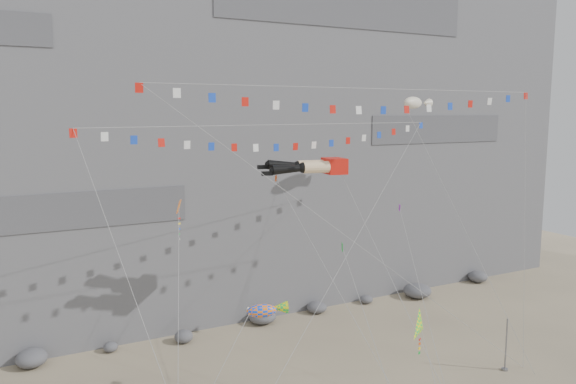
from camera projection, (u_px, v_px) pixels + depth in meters
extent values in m
cube|color=slate|center=(205.00, 66.00, 62.93)|extent=(80.00, 28.00, 50.00)
cylinder|color=gray|center=(506.00, 345.00, 43.24)|extent=(0.12, 0.12, 4.18)
cube|color=red|center=(334.00, 166.00, 43.14)|extent=(1.79, 2.24, 1.19)
cylinder|color=beige|center=(316.00, 167.00, 42.04)|extent=(2.14, 1.21, 0.88)
sphere|color=black|center=(303.00, 168.00, 41.73)|extent=(0.81, 0.81, 0.81)
cone|color=black|center=(288.00, 169.00, 41.38)|extent=(2.50, 1.13, 0.82)
cube|color=black|center=(267.00, 173.00, 40.92)|extent=(0.83, 0.47, 0.29)
cylinder|color=beige|center=(310.00, 166.00, 43.16)|extent=(2.14, 1.21, 0.88)
sphere|color=black|center=(298.00, 166.00, 42.86)|extent=(0.81, 0.81, 0.81)
cone|color=black|center=(283.00, 165.00, 42.47)|extent=(2.52, 1.13, 0.88)
cube|color=black|center=(263.00, 167.00, 42.00)|extent=(0.83, 0.47, 0.29)
cylinder|color=gray|center=(397.00, 295.00, 37.08)|extent=(0.03, 0.03, 22.57)
cylinder|color=gray|center=(255.00, 279.00, 35.25)|extent=(0.03, 0.03, 25.12)
cylinder|color=gray|center=(452.00, 237.00, 41.22)|extent=(0.03, 0.03, 25.03)
cube|color=gray|center=(523.00, 367.00, 43.95)|extent=(0.16, 0.16, 0.10)
cylinder|color=gray|center=(178.00, 343.00, 31.42)|extent=(0.03, 0.03, 16.46)
cylinder|color=gray|center=(469.00, 227.00, 46.59)|extent=(0.03, 0.03, 24.48)
cube|color=gray|center=(535.00, 374.00, 42.73)|extent=(0.16, 0.16, 0.10)
cylinder|color=gray|center=(343.00, 298.00, 37.76)|extent=(0.03, 0.03, 21.80)
cylinder|color=gray|center=(424.00, 303.00, 40.77)|extent=(0.03, 0.03, 17.06)
cylinder|color=gray|center=(376.00, 348.00, 34.24)|extent=(0.03, 0.03, 13.20)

